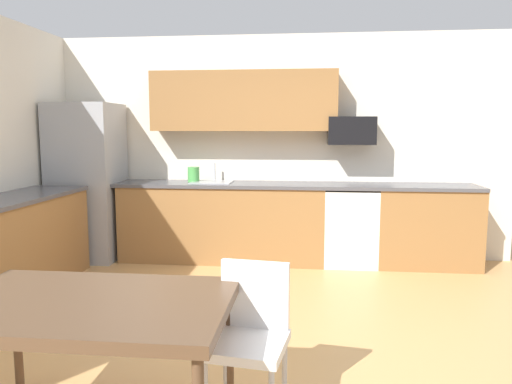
# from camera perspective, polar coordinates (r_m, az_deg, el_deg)

# --- Properties ---
(ground_plane) EXTENTS (12.00, 12.00, 0.00)m
(ground_plane) POSITION_cam_1_polar(r_m,az_deg,el_deg) (3.75, -1.70, -17.33)
(ground_plane) COLOR tan
(wall_back) EXTENTS (5.80, 0.10, 2.70)m
(wall_back) POSITION_cam_1_polar(r_m,az_deg,el_deg) (6.05, 1.67, 5.26)
(wall_back) COLOR silver
(wall_back) RESTS_ON ground
(cabinet_run_back) EXTENTS (2.41, 0.60, 0.90)m
(cabinet_run_back) POSITION_cam_1_polar(r_m,az_deg,el_deg) (5.88, -3.93, -3.66)
(cabinet_run_back) COLOR olive
(cabinet_run_back) RESTS_ON ground
(cabinet_run_back_right) EXTENTS (1.14, 0.60, 0.90)m
(cabinet_run_back_right) POSITION_cam_1_polar(r_m,az_deg,el_deg) (5.95, 19.30, -3.92)
(cabinet_run_back_right) COLOR olive
(cabinet_run_back_right) RESTS_ON ground
(cabinet_run_left) EXTENTS (0.60, 2.00, 0.90)m
(cabinet_run_left) POSITION_cam_1_polar(r_m,az_deg,el_deg) (5.14, -26.87, -6.03)
(cabinet_run_left) COLOR olive
(cabinet_run_left) RESTS_ON ground
(countertop_back) EXTENTS (4.80, 0.64, 0.04)m
(countertop_back) POSITION_cam_1_polar(r_m,az_deg,el_deg) (5.73, 1.38, 0.84)
(countertop_back) COLOR #4C4C51
(countertop_back) RESTS_ON cabinet_run_back
(countertop_left) EXTENTS (0.64, 2.00, 0.04)m
(countertop_left) POSITION_cam_1_polar(r_m,az_deg,el_deg) (5.05, -27.18, -0.83)
(countertop_left) COLOR #4C4C51
(countertop_left) RESTS_ON cabinet_run_left
(upper_cabinets_back) EXTENTS (2.20, 0.34, 0.70)m
(upper_cabinets_back) POSITION_cam_1_polar(r_m,az_deg,el_deg) (5.87, -1.45, 10.57)
(upper_cabinets_back) COLOR olive
(refrigerator) EXTENTS (0.76, 0.70, 1.87)m
(refrigerator) POSITION_cam_1_polar(r_m,az_deg,el_deg) (6.23, -19.11, 1.11)
(refrigerator) COLOR #9EA0A5
(refrigerator) RESTS_ON ground
(oven_range) EXTENTS (0.60, 0.60, 0.91)m
(oven_range) POSITION_cam_1_polar(r_m,az_deg,el_deg) (5.81, 10.92, -3.85)
(oven_range) COLOR white
(oven_range) RESTS_ON ground
(microwave) EXTENTS (0.54, 0.36, 0.32)m
(microwave) POSITION_cam_1_polar(r_m,az_deg,el_deg) (5.80, 11.10, 7.05)
(microwave) COLOR black
(sink_basin) EXTENTS (0.48, 0.40, 0.14)m
(sink_basin) POSITION_cam_1_polar(r_m,az_deg,el_deg) (5.83, -5.20, 0.53)
(sink_basin) COLOR #A5A8AD
(sink_basin) RESTS_ON countertop_back
(sink_faucet) EXTENTS (0.02, 0.02, 0.24)m
(sink_faucet) POSITION_cam_1_polar(r_m,az_deg,el_deg) (5.99, -4.88, 2.25)
(sink_faucet) COLOR #B2B5BA
(sink_faucet) RESTS_ON countertop_back
(dining_table) EXTENTS (1.40, 0.90, 0.73)m
(dining_table) POSITION_cam_1_polar(r_m,az_deg,el_deg) (2.61, -19.05, -13.08)
(dining_table) COLOR brown
(dining_table) RESTS_ON ground
(chair_near_table) EXTENTS (0.45, 0.45, 0.85)m
(chair_near_table) POSITION_cam_1_polar(r_m,az_deg,el_deg) (2.70, -0.70, -15.79)
(chair_near_table) COLOR white
(chair_near_table) RESTS_ON ground
(kettle) EXTENTS (0.14, 0.14, 0.20)m
(kettle) POSITION_cam_1_polar(r_m,az_deg,el_deg) (5.92, -7.32, 1.96)
(kettle) COLOR #4CA54C
(kettle) RESTS_ON countertop_back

